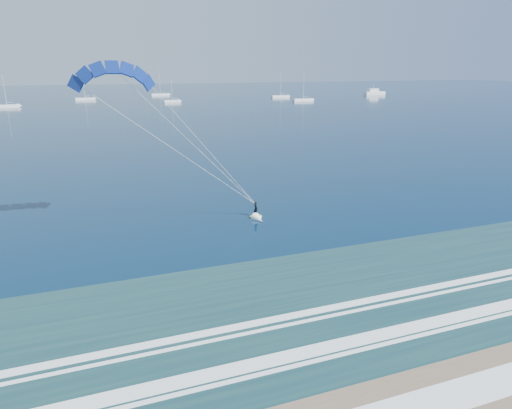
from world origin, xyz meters
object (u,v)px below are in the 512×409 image
object	(u,v)px
sailboat_1	(7,106)
kitesurfer_rig	(188,140)
sailboat_2	(85,99)
motor_yacht	(374,92)
sailboat_5	(280,96)
sailboat_6	(303,100)
sailboat_3	(172,101)
sailboat_4	(160,94)

from	to	relation	value
sailboat_1	kitesurfer_rig	bearing A→B (deg)	-77.27
sailboat_1	sailboat_2	size ratio (longest dim) A/B	1.05
motor_yacht	sailboat_5	size ratio (longest dim) A/B	0.96
sailboat_2	sailboat_6	world-z (taller)	sailboat_6
sailboat_3	sailboat_6	xyz separation A→B (m)	(61.13, -13.14, 0.02)
sailboat_2	sailboat_4	bearing A→B (deg)	30.39
kitesurfer_rig	sailboat_3	world-z (taller)	kitesurfer_rig
sailboat_1	sailboat_4	size ratio (longest dim) A/B	0.94
motor_yacht	sailboat_5	distance (m)	62.03
kitesurfer_rig	motor_yacht	world-z (taller)	kitesurfer_rig
sailboat_1	sailboat_2	distance (m)	46.16
kitesurfer_rig	sailboat_2	world-z (taller)	kitesurfer_rig
motor_yacht	sailboat_1	distance (m)	192.63
sailboat_5	sailboat_6	bearing A→B (deg)	-90.24
sailboat_4	sailboat_6	distance (m)	89.43
kitesurfer_rig	sailboat_1	distance (m)	173.37
sailboat_5	sailboat_6	world-z (taller)	sailboat_6
sailboat_2	sailboat_5	xyz separation A→B (m)	(98.96, -16.24, 0.01)
sailboat_6	sailboat_4	bearing A→B (deg)	130.17
motor_yacht	sailboat_4	size ratio (longest dim) A/B	0.95
sailboat_4	sailboat_6	bearing A→B (deg)	-49.83
sailboat_2	sailboat_6	distance (m)	108.28
motor_yacht	sailboat_3	bearing A→B (deg)	-171.56
motor_yacht	sailboat_5	bearing A→B (deg)	-176.80
kitesurfer_rig	motor_yacht	distance (m)	244.82
sailboat_2	sailboat_6	size ratio (longest dim) A/B	0.90
sailboat_1	sailboat_3	xyz separation A→B (m)	(68.21, 3.59, -0.01)
motor_yacht	sailboat_4	distance (m)	125.29
kitesurfer_rig	motor_yacht	size ratio (longest dim) A/B	1.55
sailboat_1	sailboat_5	xyz separation A→B (m)	(129.45, 18.41, 0.00)
kitesurfer_rig	sailboat_6	world-z (taller)	kitesurfer_rig
motor_yacht	sailboat_4	world-z (taller)	sailboat_4
motor_yacht	sailboat_4	bearing A→B (deg)	162.87
sailboat_4	sailboat_3	bearing A→B (deg)	-93.57
kitesurfer_rig	sailboat_4	bearing A→B (deg)	81.63
motor_yacht	sailboat_2	size ratio (longest dim) A/B	1.05
sailboat_1	sailboat_3	bearing A→B (deg)	3.01
sailboat_1	sailboat_4	bearing A→B (deg)	39.36
sailboat_4	sailboat_2	bearing A→B (deg)	-149.61
sailboat_3	sailboat_1	bearing A→B (deg)	-176.99
sailboat_6	sailboat_3	bearing A→B (deg)	167.87
sailboat_6	sailboat_1	bearing A→B (deg)	175.77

